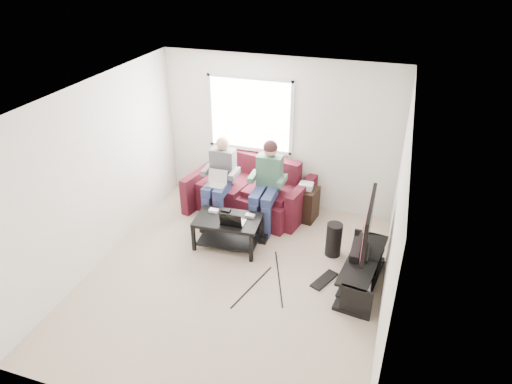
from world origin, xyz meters
TOP-DOWN VIEW (x-y plane):
  - floor at (0.00, 0.00)m, footprint 4.50×4.50m
  - ceiling at (0.00, 0.00)m, footprint 4.50×4.50m
  - wall_back at (0.00, 2.25)m, footprint 4.50×0.00m
  - wall_front at (0.00, -2.25)m, footprint 4.50×0.00m
  - wall_left at (-2.00, 0.00)m, footprint 0.00×4.50m
  - wall_right at (2.00, 0.00)m, footprint 0.00×4.50m
  - window at (-0.50, 2.23)m, footprint 1.48×0.04m
  - sofa at (-0.37, 1.82)m, footprint 2.17×1.27m
  - person_left at (-0.77, 1.46)m, footprint 0.40×0.70m
  - person_right at (0.03, 1.48)m, footprint 0.40×0.71m
  - laptop_silver at (-0.77, 1.29)m, footprint 0.38×0.32m
  - coffee_table at (-0.35, 0.71)m, footprint 1.02×0.66m
  - laptop_black at (-0.23, 0.63)m, footprint 0.34×0.24m
  - controller_a at (-0.63, 0.83)m, footprint 0.14×0.09m
  - controller_b at (-0.45, 0.89)m, footprint 0.14×0.10m
  - controller_c at (-0.05, 0.86)m, footprint 0.15×0.10m
  - tv_stand at (1.70, 0.42)m, footprint 0.58×1.38m
  - tv at (1.70, 0.52)m, footprint 0.12×1.10m
  - soundbar at (1.58, 0.52)m, footprint 0.12×0.50m
  - drink_cup at (1.65, 1.05)m, footprint 0.08×0.08m
  - console_white at (1.70, 0.02)m, footprint 0.30×0.22m
  - console_grey at (1.70, 0.72)m, footprint 0.34×0.26m
  - console_black at (1.70, 0.37)m, footprint 0.38×0.30m
  - subwoofer at (1.22, 0.98)m, footprint 0.23×0.23m
  - keyboard_floor at (1.22, 0.34)m, footprint 0.34×0.50m
  - end_table at (0.59, 1.84)m, footprint 0.39×0.39m

SIDE VIEW (x-z plane):
  - floor at x=0.00m, z-range 0.00..0.00m
  - keyboard_floor at x=1.22m, z-range 0.00..0.03m
  - tv_stand at x=1.70m, z-range -0.02..0.42m
  - subwoofer at x=1.22m, z-range 0.00..0.53m
  - console_white at x=1.70m, z-range 0.24..0.30m
  - console_black at x=1.70m, z-range 0.24..0.31m
  - console_grey at x=1.70m, z-range 0.24..0.32m
  - end_table at x=0.59m, z-range -0.04..0.64m
  - sofa at x=-0.37m, z-range -0.13..0.80m
  - coffee_table at x=-0.35m, z-range 0.12..0.61m
  - soundbar at x=1.58m, z-range 0.44..0.54m
  - drink_cup at x=1.65m, z-range 0.44..0.56m
  - controller_a at x=-0.63m, z-range 0.49..0.53m
  - controller_b at x=-0.45m, z-range 0.49..0.53m
  - controller_c at x=-0.05m, z-range 0.49..0.53m
  - laptop_black at x=-0.23m, z-range 0.49..0.73m
  - laptop_silver at x=-0.77m, z-range 0.64..0.88m
  - person_left at x=-0.77m, z-range 0.08..1.46m
  - person_right at x=0.03m, z-range 0.11..1.55m
  - tv at x=1.70m, z-range 0.50..1.31m
  - wall_back at x=0.00m, z-range -0.95..3.55m
  - wall_front at x=0.00m, z-range -0.95..3.55m
  - wall_left at x=-2.00m, z-range -0.95..3.55m
  - wall_right at x=2.00m, z-range -0.95..3.55m
  - window at x=-0.50m, z-range 0.96..2.24m
  - ceiling at x=0.00m, z-range 2.60..2.60m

